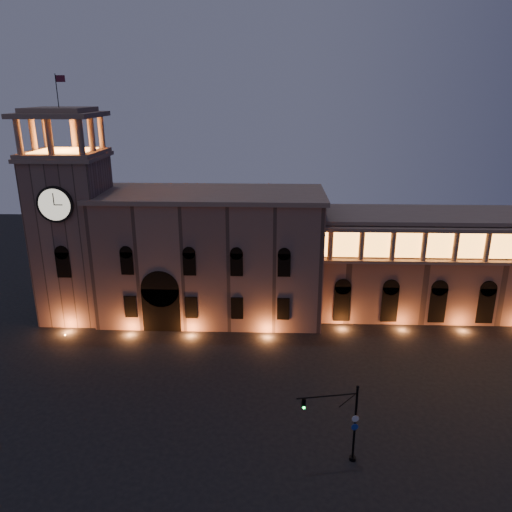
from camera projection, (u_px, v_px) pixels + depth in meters
The scene contains 5 objects.
ground at pixel (207, 404), 50.91m from camera, with size 160.00×160.00×0.00m, color black.
government_building at pixel (210, 255), 69.00m from camera, with size 30.80×12.80×17.60m.
clock_tower at pixel (73, 230), 67.54m from camera, with size 9.80×9.80×32.40m.
colonnade_wing at pixel (453, 263), 70.19m from camera, with size 40.60×11.50×14.50m.
traffic_light at pixel (345, 423), 41.84m from camera, with size 5.36×1.32×7.45m.
Camera 1 is at (6.58, -43.31, 30.44)m, focal length 35.00 mm.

